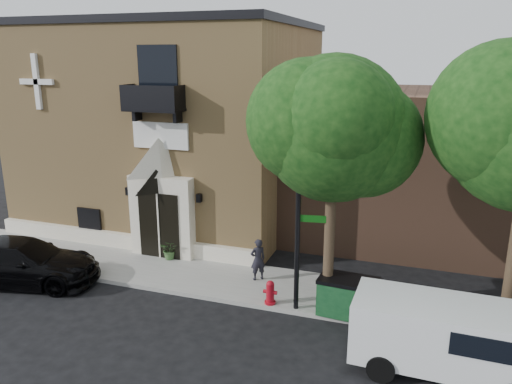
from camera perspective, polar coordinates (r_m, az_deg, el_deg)
ground at (r=17.84m, az=-11.91°, el=-11.03°), size 120.00×120.00×0.00m
sidewalk at (r=18.55m, az=-6.84°, el=-9.46°), size 42.00×3.00×0.15m
church at (r=24.62m, az=-9.12°, el=7.73°), size 12.20×11.01×9.30m
neighbour_building at (r=23.35m, az=27.17°, el=2.22°), size 18.00×8.00×6.40m
street_tree_left at (r=14.30m, az=8.93°, el=7.28°), size 4.97×4.38×7.77m
black_sedan at (r=19.62m, az=-25.26°, el=-7.21°), size 5.81×3.40×1.58m
cargo_van at (r=13.81m, az=21.81°, el=-15.20°), size 4.73×2.10×1.90m
street_sign at (r=15.02m, az=4.89°, el=-3.24°), size 0.99×0.91×5.77m
fire_hydrant at (r=16.21m, az=1.63°, el=-11.39°), size 0.45×0.36×0.79m
dumpster at (r=15.77m, az=10.48°, el=-11.63°), size 1.86×1.14×1.17m
planter at (r=19.78m, az=-9.79°, el=-6.50°), size 0.72×0.63×0.78m
pedestrian_near at (r=17.66m, az=0.22°, el=-7.72°), size 0.66×0.63×1.51m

